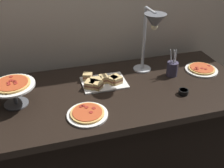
{
  "coord_description": "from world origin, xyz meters",
  "views": [
    {
      "loc": [
        -0.46,
        -1.5,
        1.76
      ],
      "look_at": [
        -0.03,
        0.0,
        0.81
      ],
      "focal_mm": 42.14,
      "sensor_mm": 36.0,
      "label": 1
    }
  ],
  "objects_px": {
    "utensil_holder": "(172,68)",
    "sandwich_platter": "(102,81)",
    "pizza_plate_front": "(201,69)",
    "sauce_cup_near": "(183,92)",
    "pizza_plate_center": "(87,114)",
    "heat_lamp": "(152,28)",
    "pizza_plate_raised_stand": "(13,87)"
  },
  "relations": [
    {
      "from": "utensil_holder",
      "to": "sandwich_platter",
      "type": "bearing_deg",
      "value": 178.54
    },
    {
      "from": "pizza_plate_front",
      "to": "sauce_cup_near",
      "type": "distance_m",
      "value": 0.41
    },
    {
      "from": "pizza_plate_front",
      "to": "utensil_holder",
      "type": "xyz_separation_m",
      "value": [
        -0.26,
        -0.0,
        0.05
      ]
    },
    {
      "from": "pizza_plate_center",
      "to": "utensil_holder",
      "type": "relative_size",
      "value": 1.14
    },
    {
      "from": "pizza_plate_front",
      "to": "utensil_holder",
      "type": "relative_size",
      "value": 1.15
    },
    {
      "from": "heat_lamp",
      "to": "pizza_plate_center",
      "type": "xyz_separation_m",
      "value": [
        -0.54,
        -0.33,
        -0.38
      ]
    },
    {
      "from": "utensil_holder",
      "to": "pizza_plate_raised_stand",
      "type": "bearing_deg",
      "value": -176.55
    },
    {
      "from": "utensil_holder",
      "to": "heat_lamp",
      "type": "bearing_deg",
      "value": 174.17
    },
    {
      "from": "pizza_plate_front",
      "to": "sauce_cup_near",
      "type": "relative_size",
      "value": 3.74
    },
    {
      "from": "sauce_cup_near",
      "to": "pizza_plate_center",
      "type": "bearing_deg",
      "value": -175.73
    },
    {
      "from": "heat_lamp",
      "to": "utensil_holder",
      "type": "distance_m",
      "value": 0.38
    },
    {
      "from": "heat_lamp",
      "to": "pizza_plate_raised_stand",
      "type": "height_order",
      "value": "heat_lamp"
    },
    {
      "from": "heat_lamp",
      "to": "pizza_plate_front",
      "type": "bearing_deg",
      "value": -2.18
    },
    {
      "from": "sauce_cup_near",
      "to": "pizza_plate_raised_stand",
      "type": "bearing_deg",
      "value": 170.05
    },
    {
      "from": "sandwich_platter",
      "to": "utensil_holder",
      "type": "bearing_deg",
      "value": -1.46
    },
    {
      "from": "pizza_plate_raised_stand",
      "to": "sauce_cup_near",
      "type": "height_order",
      "value": "pizza_plate_raised_stand"
    },
    {
      "from": "pizza_plate_center",
      "to": "sauce_cup_near",
      "type": "bearing_deg",
      "value": 4.27
    },
    {
      "from": "pizza_plate_raised_stand",
      "to": "pizza_plate_front",
      "type": "bearing_deg",
      "value": 2.88
    },
    {
      "from": "pizza_plate_center",
      "to": "pizza_plate_raised_stand",
      "type": "height_order",
      "value": "pizza_plate_raised_stand"
    },
    {
      "from": "heat_lamp",
      "to": "sandwich_platter",
      "type": "bearing_deg",
      "value": -179.27
    },
    {
      "from": "heat_lamp",
      "to": "pizza_plate_center",
      "type": "distance_m",
      "value": 0.74
    },
    {
      "from": "pizza_plate_raised_stand",
      "to": "sauce_cup_near",
      "type": "xyz_separation_m",
      "value": [
        1.1,
        -0.19,
        -0.11
      ]
    },
    {
      "from": "pizza_plate_raised_stand",
      "to": "utensil_holder",
      "type": "xyz_separation_m",
      "value": [
        1.15,
        0.07,
        -0.07
      ]
    },
    {
      "from": "pizza_plate_raised_stand",
      "to": "sandwich_platter",
      "type": "xyz_separation_m",
      "value": [
        0.59,
        0.08,
        -0.11
      ]
    },
    {
      "from": "sandwich_platter",
      "to": "sauce_cup_near",
      "type": "height_order",
      "value": "sandwich_platter"
    },
    {
      "from": "pizza_plate_front",
      "to": "utensil_holder",
      "type": "height_order",
      "value": "utensil_holder"
    },
    {
      "from": "pizza_plate_raised_stand",
      "to": "sauce_cup_near",
      "type": "distance_m",
      "value": 1.12
    },
    {
      "from": "pizza_plate_front",
      "to": "sandwich_platter",
      "type": "height_order",
      "value": "sandwich_platter"
    },
    {
      "from": "heat_lamp",
      "to": "pizza_plate_front",
      "type": "distance_m",
      "value": 0.59
    },
    {
      "from": "sandwich_platter",
      "to": "pizza_plate_front",
      "type": "bearing_deg",
      "value": -0.87
    },
    {
      "from": "heat_lamp",
      "to": "sauce_cup_near",
      "type": "bearing_deg",
      "value": -63.45
    },
    {
      "from": "pizza_plate_raised_stand",
      "to": "pizza_plate_center",
      "type": "bearing_deg",
      "value": -30.11
    }
  ]
}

